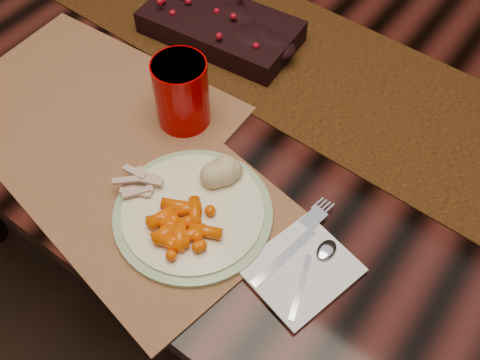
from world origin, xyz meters
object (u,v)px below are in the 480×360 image
Objects in this scene: placemat_main at (146,192)px; dinner_plate at (193,213)px; red_cup at (182,93)px; centerpiece at (220,24)px; napkin at (301,269)px; turkey_shreds at (137,181)px; mashed_potatoes at (216,168)px; baby_carrots at (183,222)px; dining_table at (293,210)px.

dinner_plate reaches higher than placemat_main.
dinner_plate is at bearing -46.39° from red_cup.
red_cup reaches higher than centerpiece.
turkey_shreds is at bearing -159.18° from napkin.
napkin is at bearing -14.90° from mashed_potatoes.
mashed_potatoes is at bearing 99.92° from baby_carrots.
placemat_main is 0.03m from turkey_shreds.
dinner_plate is 1.95× the size of red_cup.
dining_table is 4.10× the size of placemat_main.
dinner_plate reaches higher than dining_table.
turkey_shreds reaches higher than dining_table.
dining_table is at bearing 71.12° from turkey_shreds.
centerpiece is at bearing 120.74° from baby_carrots.
placemat_main is (-0.10, -0.33, 0.38)m from dining_table.
dinner_plate is 0.10m from turkey_shreds.
dining_table is at bearing 87.67° from dinner_plate.
red_cup is at bearing 103.68° from turkey_shreds.
mashed_potatoes is 0.13m from turkey_shreds.
centerpiece is at bearing 108.38° from turkey_shreds.
placemat_main is at bearing -69.84° from centerpiece.
dining_table is 0.54m from baby_carrots.
red_cup is at bearing -68.25° from centerpiece.
mashed_potatoes is at bearing 44.30° from turkey_shreds.
centerpiece is 0.24m from red_cup.
centerpiece is 1.24× the size of dinner_plate.
mashed_potatoes reaches higher than napkin.
dinner_plate is at bearing -81.18° from mashed_potatoes.
baby_carrots is at bearing -7.23° from turkey_shreds.
mashed_potatoes is at bearing -95.65° from dining_table.
dinner_plate reaches higher than napkin.
napkin is (0.19, 0.02, -0.00)m from dinner_plate.
baby_carrots reaches higher than placemat_main.
dinner_plate is (0.23, -0.37, -0.02)m from centerpiece.
dining_table is 23.65× the size of mashed_potatoes.
red_cup reaches higher than napkin.
turkey_shreds is at bearing -135.70° from mashed_potatoes.
turkey_shreds is (-0.10, -0.01, 0.02)m from dinner_plate.
placemat_main is at bearing -132.90° from mashed_potatoes.
placemat_main is 0.10m from baby_carrots.
placemat_main is at bearing 17.39° from turkey_shreds.
red_cup is (-0.16, -0.17, 0.44)m from dining_table.
dinner_plate is (-0.01, -0.32, 0.39)m from dining_table.
dining_table is 0.50m from dinner_plate.
mashed_potatoes reaches higher than placemat_main.
mashed_potatoes is at bearing -53.48° from centerpiece.
red_cup reaches higher than turkey_shreds.
napkin is at bearing 6.99° from turkey_shreds.
red_cup is (-0.15, 0.18, 0.04)m from baby_carrots.
placemat_main is 2.95× the size of napkin.
turkey_shreds is at bearing -76.32° from red_cup.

